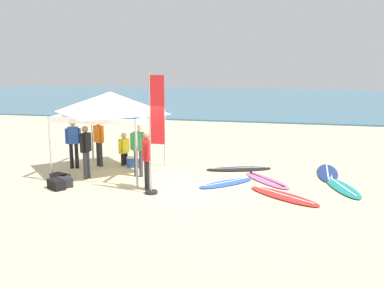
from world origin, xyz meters
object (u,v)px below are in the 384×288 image
object	(u,v)px
person_red	(147,157)
person_blue	(73,141)
gear_bag_by_pole	(56,184)
banner_flag	(154,139)
surfboard_black	(239,169)
person_green	(138,147)
gear_bag_on_sand	(60,178)
person_black	(86,148)
gear_bag_near_tent	(65,182)
cooler_box	(135,162)
surfboard_navy	(327,173)
surfboard_teal	(343,188)
surfboard_red	(283,196)
person_yellow	(124,147)
person_orange	(99,139)
surfboard_blue	(227,183)
surfboard_pink	(267,180)
canopy_tent	(110,103)

from	to	relation	value
person_red	person_blue	world-z (taller)	same
person_red	gear_bag_by_pole	xyz separation A→B (m)	(-2.63, -0.58, -0.85)
person_red	banner_flag	distance (m)	0.78
surfboard_black	person_green	size ratio (longest dim) A/B	1.39
gear_bag_on_sand	surfboard_black	bearing A→B (deg)	29.20
person_black	gear_bag_near_tent	world-z (taller)	person_black
person_black	cooler_box	xyz separation A→B (m)	(0.96, 1.79, -0.79)
surfboard_navy	surfboard_teal	xyz separation A→B (m)	(0.31, -1.73, 0.00)
surfboard_red	person_yellow	distance (m)	6.32
surfboard_navy	person_green	size ratio (longest dim) A/B	1.47
surfboard_red	person_orange	distance (m)	6.99
person_orange	gear_bag_near_tent	world-z (taller)	person_orange
surfboard_teal	person_blue	size ratio (longest dim) A/B	1.34
surfboard_teal	banner_flag	xyz separation A→B (m)	(-5.25, -1.76, 1.54)
surfboard_teal	person_orange	bearing A→B (deg)	173.35
surfboard_teal	gear_bag_on_sand	size ratio (longest dim) A/B	3.82
person_red	person_blue	bearing A→B (deg)	151.09
surfboard_blue	person_yellow	bearing A→B (deg)	158.09
person_black	surfboard_blue	bearing A→B (deg)	4.76
surfboard_blue	surfboard_red	bearing A→B (deg)	-28.11
surfboard_teal	gear_bag_by_pole	size ratio (longest dim) A/B	3.82
person_blue	gear_bag_near_tent	world-z (taller)	person_blue
surfboard_pink	person_orange	bearing A→B (deg)	173.74
canopy_tent	surfboard_pink	xyz separation A→B (m)	(5.15, 0.15, -2.35)
surfboard_blue	person_blue	size ratio (longest dim) A/B	1.07
gear_bag_by_pole	person_black	bearing A→B (deg)	76.17
person_orange	person_red	xyz separation A→B (m)	(2.64, -2.36, 0.00)
person_green	person_orange	bearing A→B (deg)	150.96
surfboard_pink	gear_bag_near_tent	world-z (taller)	gear_bag_near_tent
canopy_tent	gear_bag_on_sand	xyz separation A→B (m)	(-1.10, -1.50, -2.25)
person_green	banner_flag	distance (m)	2.10
surfboard_black	gear_bag_on_sand	bearing A→B (deg)	-150.80
surfboard_red	banner_flag	size ratio (longest dim) A/B	0.66
surfboard_navy	person_black	distance (m)	8.04
canopy_tent	person_red	bearing A→B (deg)	-41.15
surfboard_teal	person_red	bearing A→B (deg)	-166.02
surfboard_red	gear_bag_by_pole	world-z (taller)	gear_bag_by_pole
surfboard_red	cooler_box	bearing A→B (deg)	156.04
person_green	gear_bag_on_sand	bearing A→B (deg)	-149.40
banner_flag	gear_bag_by_pole	xyz separation A→B (m)	(-2.99, -0.22, -1.43)
surfboard_red	cooler_box	distance (m)	5.77
gear_bag_by_pole	gear_bag_on_sand	world-z (taller)	same
surfboard_teal	person_blue	xyz separation A→B (m)	(-8.99, 0.46, 0.95)
person_yellow	gear_bag_near_tent	size ratio (longest dim) A/B	2.00
surfboard_pink	surfboard_red	size ratio (longest dim) A/B	0.91
gear_bag_near_tent	cooler_box	xyz separation A→B (m)	(1.20, 2.76, 0.06)
gear_bag_on_sand	cooler_box	xyz separation A→B (m)	(1.53, 2.46, 0.06)
gear_bag_near_tent	surfboard_navy	bearing A→B (deg)	23.26
surfboard_teal	cooler_box	xyz separation A→B (m)	(-6.96, 1.12, 0.16)
person_blue	surfboard_red	bearing A→B (deg)	-13.02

